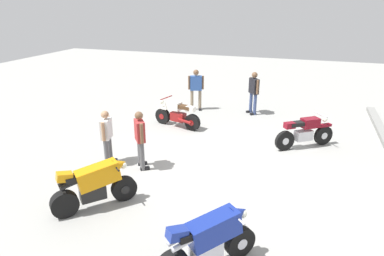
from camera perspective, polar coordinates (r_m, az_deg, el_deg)
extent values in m
plane|color=#9E9E99|center=(10.14, 6.11, -5.91)|extent=(40.00, 40.00, 0.00)
cylinder|color=black|center=(13.26, -4.84, 1.99)|extent=(0.30, 0.62, 0.60)
cylinder|color=black|center=(12.52, 0.06, 0.94)|extent=(0.30, 0.62, 0.60)
cylinder|color=maroon|center=(13.26, -4.84, 1.99)|extent=(0.23, 0.25, 0.21)
cylinder|color=maroon|center=(12.52, 0.06, 0.94)|extent=(0.23, 0.25, 0.21)
cube|color=maroon|center=(12.82, -2.29, 1.87)|extent=(0.41, 0.61, 0.32)
cube|color=white|center=(12.81, -3.04, 3.72)|extent=(0.45, 0.62, 0.30)
cube|color=white|center=(13.16, -4.88, 3.36)|extent=(0.26, 0.47, 0.08)
cube|color=#4C331E|center=(12.56, -1.38, 3.49)|extent=(0.40, 0.65, 0.12)
cube|color=white|center=(12.40, -0.23, 3.18)|extent=(0.29, 0.36, 0.18)
cylinder|color=maroon|center=(12.49, -1.23, 1.12)|extent=(0.24, 0.57, 0.16)
cylinder|color=maroon|center=(12.93, -4.25, 5.00)|extent=(0.69, 0.21, 0.04)
sphere|color=silver|center=(13.12, -5.00, 4.29)|extent=(0.16, 0.16, 0.16)
cylinder|color=black|center=(8.42, -11.12, -9.74)|extent=(0.55, 0.52, 0.60)
cylinder|color=black|center=(8.19, -20.25, -11.68)|extent=(0.60, 0.57, 0.60)
cylinder|color=black|center=(8.42, -11.12, -9.74)|extent=(0.28, 0.27, 0.21)
cylinder|color=black|center=(8.19, -20.25, -11.68)|extent=(0.28, 0.27, 0.21)
cube|color=black|center=(8.22, -16.01, -10.20)|extent=(0.60, 0.58, 0.32)
cube|color=orange|center=(8.05, -15.25, -7.52)|extent=(0.98, 0.93, 0.57)
cone|color=orange|center=(8.10, -11.80, -5.84)|extent=(0.49, 0.49, 0.39)
cube|color=black|center=(7.96, -18.09, -7.64)|extent=(0.62, 0.59, 0.12)
cube|color=orange|center=(7.88, -20.29, -7.54)|extent=(0.40, 0.40, 0.23)
cylinder|color=black|center=(7.90, -19.67, -8.88)|extent=(0.35, 0.33, 0.17)
cylinder|color=black|center=(8.04, -19.89, -8.37)|extent=(0.35, 0.33, 0.17)
cylinder|color=black|center=(8.06, -12.75, -5.91)|extent=(0.49, 0.55, 0.04)
sphere|color=silver|center=(8.15, -11.24, -6.04)|extent=(0.16, 0.16, 0.16)
cylinder|color=black|center=(12.06, 20.80, -1.14)|extent=(0.48, 0.58, 0.64)
cylinder|color=black|center=(11.23, 15.02, -2.04)|extent=(0.48, 0.58, 0.64)
cylinder|color=silver|center=(12.06, 20.80, -1.14)|extent=(0.25, 0.26, 0.22)
cylinder|color=silver|center=(11.23, 15.02, -2.04)|extent=(0.25, 0.26, 0.22)
cube|color=silver|center=(11.56, 17.87, -1.15)|extent=(0.56, 0.62, 0.32)
cube|color=maroon|center=(11.55, 18.88, 0.82)|extent=(0.59, 0.64, 0.30)
cube|color=maroon|center=(11.94, 21.01, 0.43)|extent=(0.39, 0.45, 0.08)
cube|color=black|center=(11.28, 17.07, 0.68)|extent=(0.57, 0.64, 0.12)
cube|color=maroon|center=(11.12, 15.79, 0.43)|extent=(0.37, 0.39, 0.18)
cylinder|color=silver|center=(11.49, 15.73, -1.33)|extent=(0.42, 0.51, 0.16)
cylinder|color=silver|center=(11.67, 20.32, 2.14)|extent=(0.58, 0.45, 0.04)
sphere|color=silver|center=(11.86, 21.04, 1.32)|extent=(0.16, 0.16, 0.16)
cylinder|color=black|center=(6.74, 7.88, -18.08)|extent=(0.55, 0.52, 0.60)
cylinder|color=silver|center=(6.74, 7.88, -18.08)|extent=(0.28, 0.27, 0.21)
cube|color=silver|center=(6.36, 2.32, -19.49)|extent=(0.60, 0.59, 0.32)
cube|color=navy|center=(6.17, 3.62, -16.19)|extent=(0.97, 0.93, 0.57)
cone|color=navy|center=(6.33, 7.76, -13.64)|extent=(0.49, 0.49, 0.39)
cube|color=black|center=(5.96, 0.24, -16.78)|extent=(0.62, 0.60, 0.12)
cube|color=navy|center=(5.81, -2.47, -17.00)|extent=(0.40, 0.40, 0.23)
cylinder|color=silver|center=(5.88, -1.62, -18.68)|extent=(0.35, 0.33, 0.17)
cylinder|color=silver|center=(5.99, -2.35, -17.82)|extent=(0.35, 0.33, 0.17)
cylinder|color=silver|center=(6.25, 6.70, -13.86)|extent=(0.50, 0.54, 0.04)
sphere|color=silver|center=(6.40, 8.33, -13.80)|extent=(0.16, 0.16, 0.16)
cylinder|color=#59595B|center=(9.66, -8.21, -4.69)|extent=(0.18, 0.18, 0.83)
cube|color=black|center=(9.83, -7.76, -6.61)|extent=(0.24, 0.27, 0.08)
cylinder|color=#59595B|center=(9.95, -8.58, -3.93)|extent=(0.18, 0.18, 0.83)
cube|color=black|center=(10.12, -8.13, -5.81)|extent=(0.24, 0.27, 0.08)
cube|color=#B23333|center=(9.53, -8.61, -0.45)|extent=(0.50, 0.46, 0.58)
cylinder|color=brown|center=(9.27, -8.29, -0.92)|extent=(0.13, 0.13, 0.55)
cylinder|color=brown|center=(9.78, -8.93, 0.20)|extent=(0.13, 0.13, 0.55)
sphere|color=brown|center=(9.39, -8.75, 2.03)|extent=(0.22, 0.22, 0.22)
cylinder|color=gray|center=(14.88, -0.01, 4.64)|extent=(0.17, 0.17, 0.86)
cube|color=black|center=(14.93, -0.01, 3.13)|extent=(0.28, 0.18, 0.08)
cylinder|color=gray|center=(14.89, 1.31, 4.65)|extent=(0.17, 0.17, 0.86)
cube|color=black|center=(14.94, 1.31, 3.14)|extent=(0.28, 0.18, 0.08)
cube|color=#3359A5|center=(14.70, 0.66, 7.42)|extent=(0.37, 0.53, 0.61)
cylinder|color=brown|center=(14.69, -0.47, 7.48)|extent=(0.12, 0.12, 0.58)
cylinder|color=brown|center=(14.70, 1.79, 7.49)|extent=(0.12, 0.12, 0.58)
sphere|color=brown|center=(14.60, 0.67, 9.15)|extent=(0.23, 0.23, 0.23)
cylinder|color=#384772|center=(14.71, 9.67, 4.18)|extent=(0.18, 0.18, 0.87)
cube|color=black|center=(14.80, 9.38, 2.69)|extent=(0.24, 0.27, 0.08)
cylinder|color=#384772|center=(14.43, 10.32, 3.81)|extent=(0.18, 0.18, 0.87)
cube|color=black|center=(14.51, 10.02, 2.30)|extent=(0.24, 0.27, 0.08)
cube|color=black|center=(14.38, 10.18, 6.82)|extent=(0.52, 0.47, 0.61)
cylinder|color=brown|center=(14.62, 9.63, 7.15)|extent=(0.13, 0.13, 0.58)
cylinder|color=brown|center=(14.13, 10.75, 6.63)|extent=(0.13, 0.13, 0.58)
sphere|color=brown|center=(14.28, 10.29, 8.60)|extent=(0.23, 0.23, 0.23)
cylinder|color=#59595B|center=(10.08, -13.89, -4.07)|extent=(0.16, 0.16, 0.80)
cube|color=black|center=(10.22, -13.40, -5.92)|extent=(0.16, 0.28, 0.08)
cylinder|color=#59595B|center=(10.36, -13.38, -3.35)|extent=(0.16, 0.16, 0.80)
cube|color=black|center=(10.49, -12.91, -5.16)|extent=(0.16, 0.28, 0.08)
cube|color=silver|center=(9.97, -13.95, -0.13)|extent=(0.49, 0.32, 0.56)
cylinder|color=tan|center=(9.72, -14.43, -0.59)|extent=(0.11, 0.11, 0.53)
cylinder|color=tan|center=(10.20, -13.52, 0.49)|extent=(0.11, 0.11, 0.53)
sphere|color=tan|center=(9.83, -14.16, 2.16)|extent=(0.22, 0.22, 0.22)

